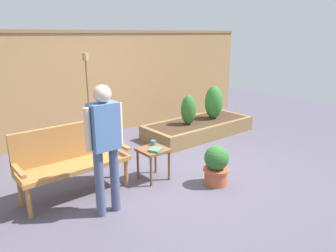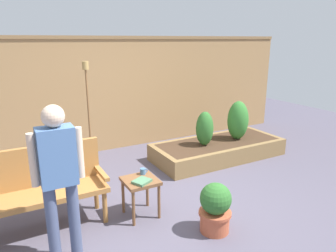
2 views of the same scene
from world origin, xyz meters
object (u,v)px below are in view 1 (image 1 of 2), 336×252
object	(u,v)px
shrub_near_bench	(188,110)
person_by_bench	(105,140)
side_table	(153,154)
tiki_torch	(87,85)
cup_on_table	(153,143)
shrub_far_corner	(214,102)
potted_boxwood	(216,165)
book_on_table	(156,150)
garden_bench	(71,155)

from	to	relation	value
shrub_near_bench	person_by_bench	distance (m)	3.08
side_table	tiki_torch	size ratio (longest dim) A/B	0.27
cup_on_table	shrub_far_corner	world-z (taller)	shrub_far_corner
potted_boxwood	shrub_near_bench	size ratio (longest dim) A/B	0.96
cup_on_table	shrub_far_corner	distance (m)	2.55
shrub_near_bench	person_by_bench	xyz separation A→B (m)	(-2.68, -1.49, 0.33)
side_table	shrub_near_bench	world-z (taller)	shrub_near_bench
cup_on_table	shrub_near_bench	xyz separation A→B (m)	(1.61, 0.97, 0.08)
book_on_table	person_by_bench	distance (m)	1.09
garden_bench	potted_boxwood	world-z (taller)	garden_bench
garden_bench	tiki_torch	bearing A→B (deg)	56.53
book_on_table	shrub_near_bench	world-z (taller)	shrub_near_bench
garden_bench	book_on_table	world-z (taller)	garden_bench
side_table	tiki_torch	world-z (taller)	tiki_torch
garden_bench	shrub_near_bench	xyz separation A→B (m)	(2.80, 0.75, 0.06)
cup_on_table	side_table	bearing A→B (deg)	-127.34
tiki_torch	shrub_far_corner	bearing A→B (deg)	-16.58
garden_bench	shrub_far_corner	distance (m)	3.62
side_table	potted_boxwood	xyz separation A→B (m)	(0.59, -0.70, -0.10)
tiki_torch	person_by_bench	world-z (taller)	tiki_torch
book_on_table	shrub_far_corner	bearing A→B (deg)	-0.48
cup_on_table	book_on_table	size ratio (longest dim) A/B	0.53
cup_on_table	potted_boxwood	size ratio (longest dim) A/B	0.18
side_table	tiki_torch	bearing A→B (deg)	92.95
garden_bench	cup_on_table	bearing A→B (deg)	-10.45
garden_bench	side_table	distance (m)	1.15
side_table	book_on_table	distance (m)	0.13
shrub_far_corner	potted_boxwood	bearing A→B (deg)	-135.95
cup_on_table	potted_boxwood	distance (m)	0.99
side_table	book_on_table	bearing A→B (deg)	-102.15
shrub_far_corner	tiki_torch	xyz separation A→B (m)	(-2.54, 0.76, 0.54)
side_table	person_by_bench	bearing A→B (deg)	-157.74
shrub_far_corner	person_by_bench	bearing A→B (deg)	-156.47
side_table	shrub_near_bench	bearing A→B (deg)	32.62
side_table	cup_on_table	size ratio (longest dim) A/B	4.66
person_by_bench	side_table	bearing A→B (deg)	22.26
cup_on_table	potted_boxwood	xyz separation A→B (m)	(0.50, -0.82, -0.22)
side_table	cup_on_table	bearing A→B (deg)	52.66
shrub_near_bench	person_by_bench	bearing A→B (deg)	-150.92
person_by_bench	tiki_torch	bearing A→B (deg)	68.66
book_on_table	shrub_far_corner	distance (m)	2.74
cup_on_table	garden_bench	bearing A→B (deg)	169.55
potted_boxwood	tiki_torch	distance (m)	2.79
cup_on_table	book_on_table	bearing A→B (deg)	-118.11
garden_bench	tiki_torch	size ratio (longest dim) A/B	0.82
book_on_table	potted_boxwood	bearing A→B (deg)	-71.04
potted_boxwood	shrub_near_bench	distance (m)	2.13
cup_on_table	tiki_torch	world-z (taller)	tiki_torch
potted_boxwood	shrub_near_bench	bearing A→B (deg)	58.21
tiki_torch	garden_bench	bearing A→B (deg)	-123.47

